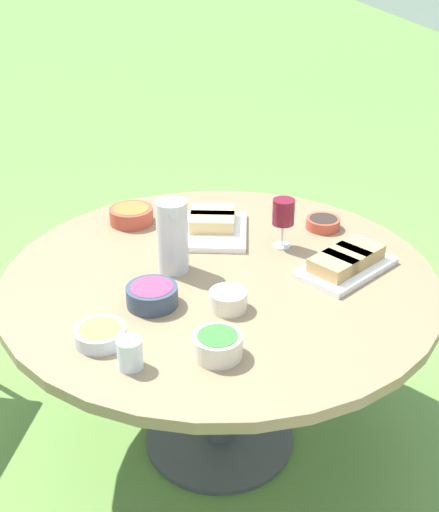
# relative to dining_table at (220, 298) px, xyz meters

# --- Properties ---
(ground_plane) EXTENTS (40.00, 40.00, 0.00)m
(ground_plane) POSITION_rel_dining_table_xyz_m (0.00, 0.00, -0.61)
(ground_plane) COLOR #668E42
(dining_table) EXTENTS (1.39, 1.39, 0.71)m
(dining_table) POSITION_rel_dining_table_xyz_m (0.00, 0.00, 0.00)
(dining_table) COLOR #4C4C51
(dining_table) RESTS_ON ground_plane
(water_pitcher) EXTENTS (0.11, 0.10, 0.24)m
(water_pitcher) POSITION_rel_dining_table_xyz_m (-0.04, -0.14, 0.22)
(water_pitcher) COLOR silver
(water_pitcher) RESTS_ON dining_table
(wine_glass) EXTENTS (0.08, 0.08, 0.17)m
(wine_glass) POSITION_rel_dining_table_xyz_m (-0.16, 0.24, 0.22)
(wine_glass) COLOR silver
(wine_glass) RESTS_ON dining_table
(platter_bread_main) EXTENTS (0.35, 0.37, 0.07)m
(platter_bread_main) POSITION_rel_dining_table_xyz_m (0.03, 0.41, 0.13)
(platter_bread_main) COLOR white
(platter_bread_main) RESTS_ON dining_table
(platter_charcuterie) EXTENTS (0.34, 0.29, 0.07)m
(platter_charcuterie) POSITION_rel_dining_table_xyz_m (-0.31, 0.01, 0.12)
(platter_charcuterie) COLOR white
(platter_charcuterie) RESTS_ON dining_table
(bowl_fries) EXTENTS (0.14, 0.14, 0.04)m
(bowl_fries) POSITION_rel_dining_table_xyz_m (0.34, -0.36, 0.12)
(bowl_fries) COLOR silver
(bowl_fries) RESTS_ON dining_table
(bowl_salad) EXTENTS (0.13, 0.13, 0.06)m
(bowl_salad) POSITION_rel_dining_table_xyz_m (0.44, -0.06, 0.13)
(bowl_salad) COLOR beige
(bowl_salad) RESTS_ON dining_table
(bowl_olives) EXTENTS (0.12, 0.12, 0.04)m
(bowl_olives) POSITION_rel_dining_table_xyz_m (-0.28, 0.41, 0.12)
(bowl_olives) COLOR #B74733
(bowl_olives) RESTS_ON dining_table
(bowl_dip_red) EXTENTS (0.15, 0.15, 0.06)m
(bowl_dip_red) POSITION_rel_dining_table_xyz_m (0.17, -0.22, 0.13)
(bowl_dip_red) COLOR #334256
(bowl_dip_red) RESTS_ON dining_table
(bowl_dip_cream) EXTENTS (0.11, 0.11, 0.06)m
(bowl_dip_cream) POSITION_rel_dining_table_xyz_m (0.21, 0.00, 0.13)
(bowl_dip_cream) COLOR beige
(bowl_dip_cream) RESTS_ON dining_table
(bowl_roasted_veg) EXTENTS (0.16, 0.16, 0.06)m
(bowl_roasted_veg) POSITION_rel_dining_table_xyz_m (-0.41, -0.28, 0.13)
(bowl_roasted_veg) COLOR #B74733
(bowl_roasted_veg) RESTS_ON dining_table
(cup_water_near) EXTENTS (0.07, 0.07, 0.08)m
(cup_water_near) POSITION_rel_dining_table_xyz_m (0.46, -0.28, 0.14)
(cup_water_near) COLOR silver
(cup_water_near) RESTS_ON dining_table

